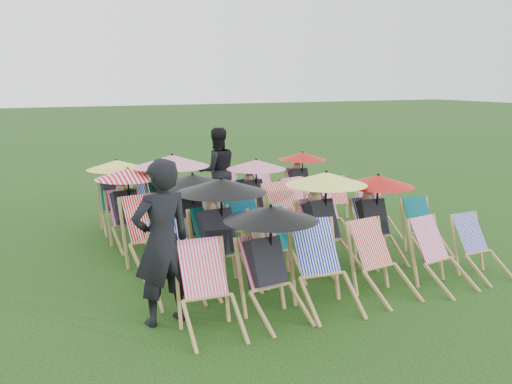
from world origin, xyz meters
name	(u,v)px	position (x,y,z in m)	size (l,w,h in m)	color
ground	(273,252)	(0.00, 0.00, 0.00)	(100.00, 100.00, 0.00)	black
deckchair_0	(210,291)	(-1.93, -2.25, 0.47)	(0.67, 0.90, 0.93)	#A7824E
deckchair_1	(272,260)	(-1.15, -2.18, 0.67)	(1.08, 1.15, 1.28)	#A7824E
deckchair_2	(326,268)	(-0.48, -2.24, 0.50)	(0.74, 0.97, 0.99)	#A7824E
deckchair_3	(384,261)	(0.39, -2.22, 0.46)	(0.70, 0.90, 0.91)	#A7824E
deckchair_4	(443,255)	(1.27, -2.30, 0.44)	(0.69, 0.88, 0.87)	#A7824E
deckchair_5	(483,247)	(2.06, -2.22, 0.41)	(0.59, 0.79, 0.83)	#A7824E
deckchair_6	(175,263)	(-1.96, -1.15, 0.45)	(0.65, 0.87, 0.91)	#A7824E
deckchair_7	(223,231)	(-1.27, -1.01, 0.74)	(1.19, 1.27, 1.41)	#A7824E
deckchair_8	(276,246)	(-0.51, -1.06, 0.45)	(0.69, 0.89, 0.91)	#A7824E
deckchair_9	(328,219)	(0.35, -1.00, 0.73)	(1.16, 1.26, 1.38)	#A7824E
deckchair_10	(378,216)	(1.21, -1.02, 0.67)	(1.08, 1.13, 1.28)	#A7824E
deckchair_11	(427,228)	(2.11, -1.07, 0.41)	(0.61, 0.81, 0.83)	#A7824E
deckchair_12	(152,235)	(-1.92, 0.03, 0.50)	(0.78, 1.01, 1.01)	#A7824E
deckchair_13	(193,216)	(-1.25, 0.18, 0.68)	(1.09, 1.13, 1.29)	#A7824E
deckchair_14	(247,225)	(-0.45, 0.00, 0.49)	(0.70, 0.94, 0.97)	#A7824E
deckchair_15	(294,218)	(0.36, -0.01, 0.52)	(0.81, 1.03, 1.03)	#A7824E
deckchair_16	(330,215)	(1.12, 0.12, 0.46)	(0.64, 0.87, 0.92)	#A7824E
deckchair_17	(379,214)	(2.01, -0.02, 0.42)	(0.57, 0.79, 0.84)	#A7824E
deckchair_18	(129,206)	(-1.93, 1.33, 0.66)	(1.06, 1.13, 1.26)	#A7824E
deckchair_19	(173,197)	(-1.23, 1.21, 0.76)	(1.22, 1.29, 1.45)	#A7824E
deckchair_20	(220,211)	(-0.40, 1.23, 0.44)	(0.65, 0.86, 0.89)	#A7824E
deckchair_21	(257,194)	(0.36, 1.32, 0.66)	(1.06, 1.14, 1.26)	#A7824E
deckchair_22	(304,204)	(1.22, 1.14, 0.43)	(0.69, 0.88, 0.87)	#A7824E
deckchair_23	(340,200)	(2.07, 1.24, 0.41)	(0.65, 0.82, 0.81)	#A7824E
deckchair_24	(117,194)	(-1.89, 2.44, 0.66)	(1.05, 1.10, 1.25)	#A7824E
deckchair_25	(155,204)	(-1.22, 2.32, 0.42)	(0.65, 0.84, 0.84)	#A7824E
deckchair_26	(198,201)	(-0.40, 2.34, 0.41)	(0.59, 0.79, 0.81)	#A7824E
deckchair_27	(231,195)	(0.31, 2.37, 0.44)	(0.60, 0.83, 0.89)	#A7824E
deckchair_28	(267,192)	(1.09, 2.39, 0.44)	(0.62, 0.84, 0.89)	#A7824E
deckchair_29	(302,180)	(1.92, 2.39, 0.62)	(1.00, 1.04, 1.18)	#A7824E
person_left	(162,242)	(-2.30, -1.78, 0.92)	(0.67, 0.44, 1.85)	black
person_rear	(217,171)	(0.22, 2.88, 0.86)	(0.84, 0.65, 1.72)	black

